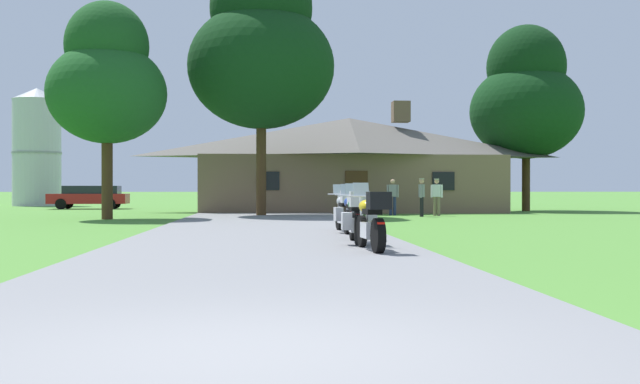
# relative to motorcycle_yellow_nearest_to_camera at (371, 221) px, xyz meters

# --- Properties ---
(ground_plane) EXTENTS (500.00, 500.00, 0.00)m
(ground_plane) POSITION_rel_motorcycle_yellow_nearest_to_camera_xyz_m (-2.09, 11.35, -0.62)
(ground_plane) COLOR #4C8433
(asphalt_driveway) EXTENTS (6.40, 80.00, 0.06)m
(asphalt_driveway) POSITION_rel_motorcycle_yellow_nearest_to_camera_xyz_m (-2.09, 9.35, -0.59)
(asphalt_driveway) COLOR slate
(asphalt_driveway) RESTS_ON ground
(motorcycle_yellow_nearest_to_camera) EXTENTS (0.67, 2.08, 1.30)m
(motorcycle_yellow_nearest_to_camera) POSITION_rel_motorcycle_yellow_nearest_to_camera_xyz_m (0.00, 0.00, 0.00)
(motorcycle_yellow_nearest_to_camera) COLOR black
(motorcycle_yellow_nearest_to_camera) RESTS_ON asphalt_driveway
(motorcycle_green_second_in_row) EXTENTS (0.73, 2.08, 1.30)m
(motorcycle_green_second_in_row) POSITION_rel_motorcycle_yellow_nearest_to_camera_xyz_m (-0.05, 1.84, -0.01)
(motorcycle_green_second_in_row) COLOR black
(motorcycle_green_second_in_row) RESTS_ON asphalt_driveway
(motorcycle_blue_third_in_row) EXTENTS (0.66, 2.08, 1.30)m
(motorcycle_blue_third_in_row) POSITION_rel_motorcycle_yellow_nearest_to_camera_xyz_m (0.13, 4.21, 0.00)
(motorcycle_blue_third_in_row) COLOR black
(motorcycle_blue_third_in_row) RESTS_ON asphalt_driveway
(motorcycle_silver_farthest_in_row) EXTENTS (0.81, 2.08, 1.30)m
(motorcycle_silver_farthest_in_row) POSITION_rel_motorcycle_yellow_nearest_to_camera_xyz_m (0.15, 6.09, -0.01)
(motorcycle_silver_farthest_in_row) COLOR black
(motorcycle_silver_farthest_in_row) RESTS_ON asphalt_driveway
(stone_lodge) EXTENTS (16.27, 6.74, 5.87)m
(stone_lodge) POSITION_rel_motorcycle_yellow_nearest_to_camera_xyz_m (2.40, 25.25, 1.94)
(stone_lodge) COLOR brown
(stone_lodge) RESTS_ON ground
(bystander_gray_shirt_near_lodge) EXTENTS (0.54, 0.27, 1.67)m
(bystander_gray_shirt_near_lodge) POSITION_rel_motorcycle_yellow_nearest_to_camera_xyz_m (3.83, 20.05, 0.31)
(bystander_gray_shirt_near_lodge) COLOR navy
(bystander_gray_shirt_near_lodge) RESTS_ON ground
(bystander_white_shirt_beside_signpost) EXTENTS (0.51, 0.35, 1.69)m
(bystander_white_shirt_beside_signpost) POSITION_rel_motorcycle_yellow_nearest_to_camera_xyz_m (5.73, 19.34, 0.33)
(bystander_white_shirt_beside_signpost) COLOR #75664C
(bystander_white_shirt_beside_signpost) RESTS_ON ground
(bystander_gray_shirt_by_tree) EXTENTS (0.33, 0.52, 1.69)m
(bystander_gray_shirt_by_tree) POSITION_rel_motorcycle_yellow_nearest_to_camera_xyz_m (4.82, 18.33, 0.33)
(bystander_gray_shirt_by_tree) COLOR black
(bystander_gray_shirt_by_tree) RESTS_ON ground
(tree_by_lodge_front) EXTENTS (6.48, 6.48, 11.65)m
(tree_by_lodge_front) POSITION_rel_motorcycle_yellow_nearest_to_camera_xyz_m (-2.21, 19.08, 6.78)
(tree_by_lodge_front) COLOR #422D19
(tree_by_lodge_front) RESTS_ON ground
(tree_right_of_lodge) EXTENTS (6.13, 6.13, 10.23)m
(tree_right_of_lodge) POSITION_rel_motorcycle_yellow_nearest_to_camera_xyz_m (12.28, 26.11, 5.59)
(tree_right_of_lodge) COLOR #422D19
(tree_right_of_lodge) RESTS_ON ground
(tree_left_near) EXTENTS (4.76, 4.76, 8.76)m
(tree_left_near) POSITION_rel_motorcycle_yellow_nearest_to_camera_xyz_m (-8.38, 16.50, 5.01)
(tree_left_near) COLOR #422D19
(tree_left_near) RESTS_ON ground
(metal_silo_distant) EXTENTS (3.41, 3.41, 8.38)m
(metal_silo_distant) POSITION_rel_motorcycle_yellow_nearest_to_camera_xyz_m (-18.28, 40.36, 3.58)
(metal_silo_distant) COLOR #B2B7BC
(metal_silo_distant) RESTS_ON ground
(parked_red_suv_far_left) EXTENTS (4.64, 2.00, 1.40)m
(parked_red_suv_far_left) POSITION_rel_motorcycle_yellow_nearest_to_camera_xyz_m (-12.63, 31.89, 0.16)
(parked_red_suv_far_left) COLOR maroon
(parked_red_suv_far_left) RESTS_ON ground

